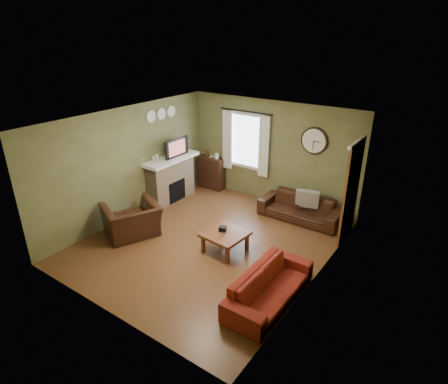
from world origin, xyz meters
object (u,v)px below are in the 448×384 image
Objects in this scene: sofa_red at (270,286)px; coffee_table at (225,242)px; armchair at (132,220)px; bookshelf at (212,173)px; sofa_brown at (300,208)px.

coffee_table is (-1.45, 0.81, -0.07)m from sofa_red.
bookshelf is at bearing -152.24° from armchair.
bookshelf is at bearing 131.45° from coffee_table.
bookshelf is 2.87m from sofa_brown.
sofa_brown is at bearing -6.59° from bookshelf.
sofa_red reaches higher than coffee_table.
armchair is at bearing -162.59° from coffee_table.
sofa_brown is 3.07m from sofa_red.
armchair reaches higher than sofa_brown.
bookshelf is 1.14× the size of coffee_table.
sofa_red is at bearing 111.52° from armchair.
coffee_table is at bearing 60.91° from sofa_red.
sofa_brown is 2.25m from coffee_table.
sofa_red is at bearing -29.09° from coffee_table.
sofa_brown is 2.45× the size of coffee_table.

